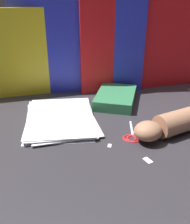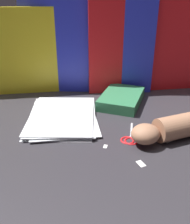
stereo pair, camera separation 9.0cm
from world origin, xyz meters
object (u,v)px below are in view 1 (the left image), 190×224
(scissors, at_px, (133,134))
(hand_forearm, at_px, (176,122))
(book_closed, at_px, (116,97))
(paper_stack, at_px, (61,118))

(scissors, xyz_separation_m, hand_forearm, (0.15, -0.01, 0.04))
(scissors, bearing_deg, hand_forearm, -3.31)
(book_closed, xyz_separation_m, scissors, (-0.01, -0.27, -0.02))
(paper_stack, xyz_separation_m, hand_forearm, (0.38, -0.16, 0.03))
(hand_forearm, bearing_deg, scissors, 176.69)
(paper_stack, height_order, hand_forearm, hand_forearm)
(scissors, bearing_deg, paper_stack, 147.34)
(paper_stack, distance_m, scissors, 0.28)
(book_closed, xyz_separation_m, hand_forearm, (0.14, -0.28, 0.02))
(paper_stack, xyz_separation_m, scissors, (0.23, -0.15, -0.00))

